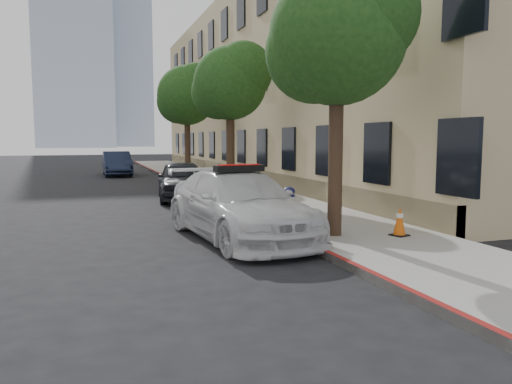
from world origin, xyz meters
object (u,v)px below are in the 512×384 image
object	(u,v)px
fire_hydrant	(289,207)
traffic_cone	(400,221)
parked_car_mid	(182,180)
police_car	(239,205)
parked_car_far	(117,164)

from	to	relation	value
fire_hydrant	traffic_cone	size ratio (longest dim) A/B	1.48
parked_car_mid	fire_hydrant	world-z (taller)	parked_car_mid
traffic_cone	parked_car_mid	bearing A→B (deg)	108.31
fire_hydrant	traffic_cone	bearing A→B (deg)	-31.74
fire_hydrant	police_car	bearing A→B (deg)	-159.35
police_car	traffic_cone	distance (m)	3.42
parked_car_mid	traffic_cone	xyz separation A→B (m)	(2.95, -8.92, -0.24)
fire_hydrant	traffic_cone	world-z (taller)	fire_hydrant
parked_car_far	traffic_cone	size ratio (longest dim) A/B	6.92
parked_car_far	traffic_cone	xyz separation A→B (m)	(4.47, -21.69, -0.25)
traffic_cone	parked_car_far	bearing A→B (deg)	101.65
traffic_cone	fire_hydrant	bearing A→B (deg)	136.37
police_car	fire_hydrant	size ratio (longest dim) A/B	5.70
parked_car_far	traffic_cone	world-z (taller)	parked_car_far
police_car	fire_hydrant	distance (m)	1.27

